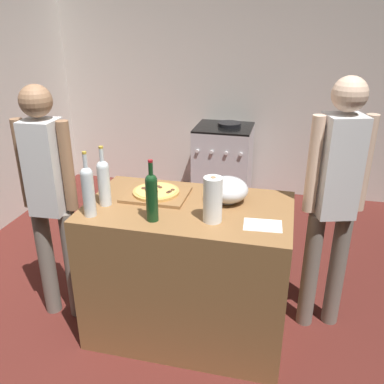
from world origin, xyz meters
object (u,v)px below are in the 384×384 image
at_px(stove, 223,164).
at_px(person_in_stripes, 49,194).
at_px(pizza, 156,192).
at_px(mixing_bowl, 227,190).
at_px(wine_bottle_clear, 152,195).
at_px(person_in_red, 335,194).
at_px(wine_bottle_dark, 104,181).
at_px(paper_towel_roll, 213,200).
at_px(wine_bottle_amber, 88,189).

bearing_deg(stove, person_in_stripes, -109.01).
height_order(pizza, stove, pizza).
bearing_deg(mixing_bowl, pizza, -177.26).
relative_size(mixing_bowl, person_in_stripes, 0.16).
distance_m(wine_bottle_clear, person_in_red, 1.14).
distance_m(wine_bottle_clear, wine_bottle_dark, 0.37).
relative_size(paper_towel_roll, wine_bottle_clear, 0.74).
bearing_deg(person_in_stripes, wine_bottle_dark, -6.78).
bearing_deg(person_in_stripes, wine_bottle_amber, -27.91).
xyz_separation_m(stove, person_in_stripes, (-0.77, -2.24, 0.50)).
xyz_separation_m(wine_bottle_amber, wine_bottle_dark, (0.02, 0.16, -0.01)).
height_order(wine_bottle_dark, person_in_red, person_in_red).
height_order(person_in_stripes, person_in_red, person_in_red).
height_order(mixing_bowl, wine_bottle_dark, wine_bottle_dark).
bearing_deg(pizza, stove, 87.43).
bearing_deg(wine_bottle_amber, mixing_bowl, 26.91).
bearing_deg(pizza, person_in_red, 9.01).
bearing_deg(person_in_stripes, paper_towel_roll, -5.83).
relative_size(pizza, stove, 0.33).
bearing_deg(person_in_red, paper_towel_roll, -147.87).
height_order(mixing_bowl, paper_towel_roll, paper_towel_roll).
relative_size(mixing_bowl, wine_bottle_clear, 0.72).
height_order(wine_bottle_amber, person_in_stripes, person_in_stripes).
height_order(pizza, person_in_red, person_in_red).
bearing_deg(paper_towel_roll, mixing_bowl, 82.19).
bearing_deg(person_in_red, person_in_stripes, -169.82).
height_order(pizza, wine_bottle_clear, wine_bottle_clear).
bearing_deg(wine_bottle_dark, pizza, 36.63).
xyz_separation_m(pizza, wine_bottle_dark, (-0.26, -0.19, 0.13)).
bearing_deg(mixing_bowl, person_in_red, 13.29).
bearing_deg(stove, wine_bottle_clear, -90.19).
bearing_deg(wine_bottle_dark, mixing_bowl, 16.79).
xyz_separation_m(pizza, paper_towel_roll, (0.42, -0.26, 0.10)).
distance_m(mixing_bowl, paper_towel_roll, 0.29).
xyz_separation_m(pizza, stove, (0.09, 2.09, -0.52)).
height_order(mixing_bowl, person_in_stripes, person_in_stripes).
distance_m(mixing_bowl, stove, 2.18).
distance_m(person_in_stripes, person_in_red, 1.81).
bearing_deg(stove, mixing_bowl, -80.12).
bearing_deg(wine_bottle_amber, paper_towel_roll, 7.85).
height_order(wine_bottle_clear, person_in_red, person_in_red).
xyz_separation_m(wine_bottle_amber, person_in_red, (1.39, 0.53, -0.11)).
xyz_separation_m(mixing_bowl, wine_bottle_amber, (-0.74, -0.37, 0.08)).
bearing_deg(person_in_red, pizza, -170.99).
distance_m(mixing_bowl, wine_bottle_amber, 0.83).
xyz_separation_m(wine_bottle_amber, person_in_stripes, (-0.39, 0.21, -0.16)).
distance_m(pizza, person_in_red, 1.12).
bearing_deg(person_in_stripes, person_in_red, 10.18).
xyz_separation_m(wine_bottle_clear, wine_bottle_amber, (-0.37, -0.03, 0.01)).
distance_m(paper_towel_roll, wine_bottle_amber, 0.71).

